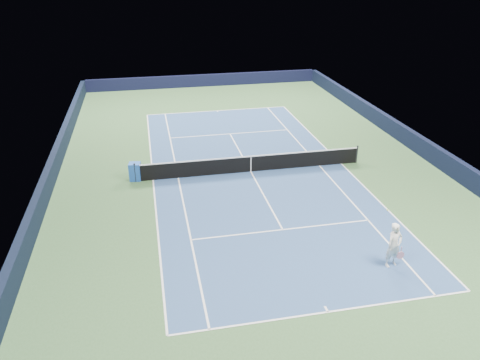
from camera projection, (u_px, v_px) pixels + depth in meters
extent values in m
plane|color=#33562F|center=(251.00, 172.00, 26.56)|extent=(40.00, 40.00, 0.00)
cube|color=black|center=(204.00, 80.00, 43.83)|extent=(22.00, 0.35, 1.10)
cube|color=black|center=(425.00, 148.00, 28.30)|extent=(0.35, 40.00, 1.10)
cube|color=black|center=(48.00, 180.00, 24.34)|extent=(0.35, 40.00, 1.10)
cube|color=navy|center=(251.00, 172.00, 26.56)|extent=(10.97, 23.77, 0.01)
cube|color=white|center=(217.00, 111.00, 37.05)|extent=(10.97, 0.08, 0.00)
cube|color=white|center=(328.00, 312.00, 16.05)|extent=(10.97, 0.08, 0.00)
cube|color=white|center=(341.00, 164.00, 27.56)|extent=(0.08, 23.77, 0.00)
cube|color=white|center=(153.00, 180.00, 25.55)|extent=(0.08, 23.77, 0.00)
cube|color=white|center=(319.00, 166.00, 27.31)|extent=(0.08, 23.77, 0.00)
cube|color=white|center=(178.00, 178.00, 25.80)|extent=(0.08, 23.77, 0.00)
cube|color=white|center=(230.00, 134.00, 32.21)|extent=(8.23, 0.08, 0.00)
cube|color=white|center=(283.00, 230.00, 20.90)|extent=(8.23, 0.08, 0.00)
cube|color=white|center=(251.00, 172.00, 26.55)|extent=(0.08, 12.80, 0.00)
cube|color=white|center=(218.00, 111.00, 36.92)|extent=(0.08, 0.30, 0.00)
cube|color=white|center=(326.00, 309.00, 16.19)|extent=(0.08, 0.30, 0.00)
cylinder|color=black|center=(135.00, 173.00, 25.15)|extent=(0.10, 0.10, 1.07)
cylinder|color=black|center=(357.00, 154.00, 27.50)|extent=(0.10, 0.10, 1.07)
cube|color=black|center=(251.00, 164.00, 26.36)|extent=(12.80, 0.03, 0.91)
cube|color=white|center=(251.00, 156.00, 26.15)|extent=(12.80, 0.04, 0.06)
cube|color=white|center=(251.00, 164.00, 26.36)|extent=(0.05, 0.04, 0.91)
cube|color=blue|center=(135.00, 172.00, 25.38)|extent=(0.69, 0.64, 0.99)
cube|color=white|center=(141.00, 172.00, 25.45)|extent=(0.03, 0.44, 0.44)
imported|color=white|center=(394.00, 245.00, 18.10)|extent=(0.78, 0.61, 1.88)
cylinder|color=pink|center=(401.00, 250.00, 18.22)|extent=(0.03, 0.03, 0.31)
cylinder|color=black|center=(400.00, 255.00, 18.32)|extent=(0.31, 0.02, 0.31)
cylinder|color=pink|center=(400.00, 255.00, 18.32)|extent=(0.33, 0.03, 0.33)
sphere|color=#9EBF28|center=(387.00, 210.00, 18.57)|extent=(0.07, 0.07, 0.07)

